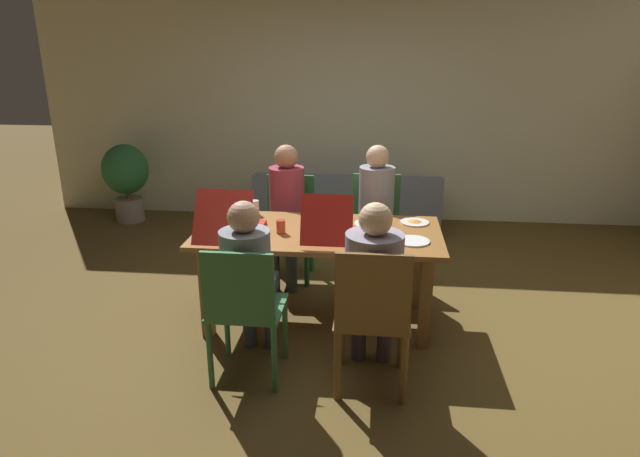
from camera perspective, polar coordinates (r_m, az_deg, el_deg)
ground_plane at (r=4.38m, az=-0.14°, el=-9.46°), size 20.00×20.00×0.00m
back_wall at (r=6.69m, az=2.53°, el=12.58°), size 7.43×0.12×2.71m
dining_table at (r=4.12m, az=-0.15°, el=-1.66°), size 1.83×0.90×0.74m
chair_0 at (r=3.43m, az=-7.97°, el=-8.05°), size 0.46×0.44×0.93m
person_0 at (r=3.51m, az=-7.44°, el=-4.49°), size 0.31×0.54×1.18m
chair_1 at (r=4.95m, az=5.81°, el=0.43°), size 0.45×0.40×0.96m
person_1 at (r=4.74m, az=5.87°, el=2.28°), size 0.31×0.53×1.26m
chair_2 at (r=3.32m, az=5.47°, el=-9.12°), size 0.46×0.46×0.97m
person_2 at (r=3.36m, az=5.62°, el=-5.05°), size 0.35×0.50×1.20m
chair_3 at (r=5.02m, az=-3.25°, el=0.53°), size 0.46×0.43×0.93m
person_3 at (r=4.82m, az=-3.57°, el=2.61°), size 0.31×0.50×1.24m
pizza_box_0 at (r=3.91m, az=0.96°, el=-0.30°), size 0.36×0.47×0.36m
pizza_box_1 at (r=4.07m, az=-9.06°, el=0.20°), size 0.40×0.61×0.37m
plate_0 at (r=4.24m, az=5.35°, el=0.54°), size 0.26×0.26×0.03m
plate_1 at (r=4.32m, az=9.85°, el=0.68°), size 0.22×0.22×0.03m
plate_2 at (r=3.91m, az=9.67°, el=-1.30°), size 0.24×0.24×0.01m
drinking_glass_0 at (r=3.74m, az=5.04°, el=-1.01°), size 0.08×0.08×0.14m
drinking_glass_1 at (r=4.02m, az=-4.11°, el=0.20°), size 0.07×0.07×0.10m
drinking_glass_2 at (r=4.49m, az=-6.85°, el=2.19°), size 0.07×0.07×0.12m
couch at (r=6.31m, az=2.89°, el=2.06°), size 2.07×0.77×0.71m
potted_plant at (r=6.98m, az=-19.61°, el=5.22°), size 0.54×0.54×0.94m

